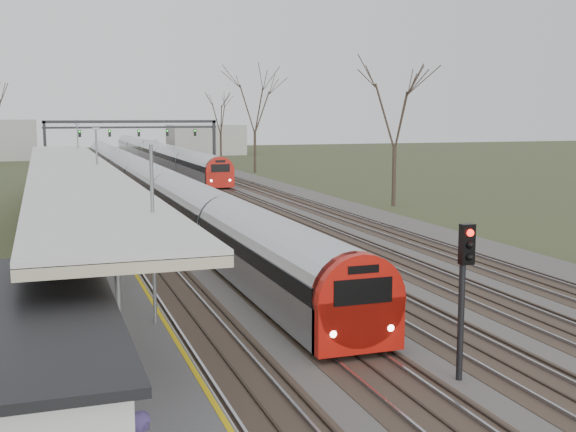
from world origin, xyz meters
name	(u,v)px	position (x,y,z in m)	size (l,w,h in m)	color
track_bed	(177,194)	(0.26, 55.00, 0.06)	(24.00, 160.00, 0.22)	#474442
platform	(71,224)	(-9.05, 37.50, 0.50)	(3.50, 69.00, 1.00)	#9E9B93
canopy	(71,170)	(-9.05, 32.99, 3.93)	(4.10, 50.00, 3.11)	slate
signal_gantry	(133,130)	(0.29, 84.99, 4.91)	(21.00, 0.59, 6.08)	black
tree_east_far	(395,107)	(14.00, 42.00, 7.29)	(5.00, 5.00, 10.30)	#2D231C
train_near	(141,177)	(-2.50, 56.56, 1.48)	(2.62, 90.21, 3.05)	#ABAEB5
train_far	(156,153)	(4.50, 94.22, 1.48)	(2.62, 75.21, 3.05)	#ABAEB5
signal_post	(464,279)	(-0.75, 9.56, 2.72)	(0.35, 0.45, 4.10)	black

